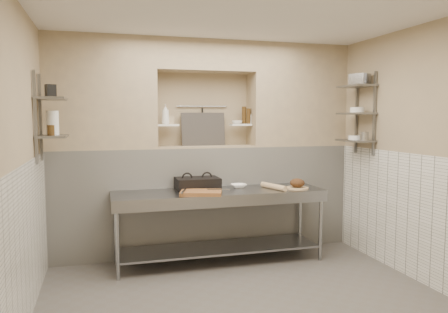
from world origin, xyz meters
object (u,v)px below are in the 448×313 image
object	(u,v)px
mixing_bowl	(239,186)
bread_loaf	(297,183)
cutting_board	(201,193)
jug_left	(53,123)
prep_table	(220,212)
rolling_pin	(274,186)
bottle_soap	(165,114)
bowl_alcove	(237,122)
panini_press	(197,183)

from	to	relation	value
mixing_bowl	bread_loaf	bearing A→B (deg)	-20.20
cutting_board	jug_left	world-z (taller)	jug_left
prep_table	rolling_pin	bearing A→B (deg)	-4.97
cutting_board	bottle_soap	xyz separation A→B (m)	(-0.30, 0.73, 0.92)
prep_table	rolling_pin	size ratio (longest dim) A/B	5.84
cutting_board	jug_left	distance (m)	1.82
bread_loaf	bottle_soap	size ratio (longest dim) A/B	0.72
cutting_board	bread_loaf	distance (m)	1.27
bread_loaf	bowl_alcove	world-z (taller)	bowl_alcove
panini_press	jug_left	world-z (taller)	jug_left
jug_left	bowl_alcove	bearing A→B (deg)	15.33
cutting_board	bread_loaf	xyz separation A→B (m)	(1.27, 0.08, 0.05)
rolling_pin	cutting_board	bearing A→B (deg)	-173.38
mixing_bowl	bottle_soap	distance (m)	1.33
prep_table	cutting_board	distance (m)	0.42
panini_press	bread_loaf	world-z (taller)	panini_press
mixing_bowl	rolling_pin	size ratio (longest dim) A/B	0.45
bread_loaf	panini_press	bearing A→B (deg)	166.10
bottle_soap	bowl_alcove	distance (m)	0.98
panini_press	bottle_soap	size ratio (longest dim) A/B	2.10
panini_press	jug_left	bearing A→B (deg)	-170.97
mixing_bowl	rolling_pin	bearing A→B (deg)	-29.42
bottle_soap	jug_left	distance (m)	1.45
panini_press	jug_left	distance (m)	1.84
prep_table	mixing_bowl	distance (m)	0.44
cutting_board	mixing_bowl	xyz separation A→B (m)	(0.57, 0.33, 0.00)
prep_table	panini_press	bearing A→B (deg)	138.45
prep_table	bottle_soap	distance (m)	1.44
prep_table	panini_press	world-z (taller)	panini_press
panini_press	bowl_alcove	size ratio (longest dim) A/B	3.76
bottle_soap	prep_table	bearing A→B (deg)	-43.92
mixing_bowl	jug_left	distance (m)	2.34
prep_table	panini_press	xyz separation A→B (m)	(-0.24, 0.21, 0.33)
bowl_alcove	bottle_soap	bearing A→B (deg)	-179.60
cutting_board	bowl_alcove	bearing A→B (deg)	47.54
mixing_bowl	bowl_alcove	size ratio (longest dim) A/B	1.39
panini_press	rolling_pin	size ratio (longest dim) A/B	1.22
prep_table	jug_left	xyz separation A→B (m)	(-1.89, -0.07, 1.10)
cutting_board	bowl_alcove	size ratio (longest dim) A/B	3.31
cutting_board	rolling_pin	size ratio (longest dim) A/B	1.07
cutting_board	rolling_pin	bearing A→B (deg)	6.62
cutting_board	prep_table	bearing A→B (deg)	32.39
rolling_pin	bottle_soap	size ratio (longest dim) A/B	1.72
panini_press	bread_loaf	bearing A→B (deg)	-14.32
rolling_pin	jug_left	size ratio (longest dim) A/B	1.72
bottle_soap	panini_press	bearing A→B (deg)	-45.45
bread_loaf	jug_left	world-z (taller)	jug_left
prep_table	rolling_pin	world-z (taller)	rolling_pin
panini_press	cutting_board	xyz separation A→B (m)	(-0.04, -0.38, -0.05)
panini_press	cutting_board	size ratio (longest dim) A/B	1.14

